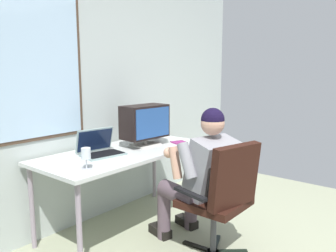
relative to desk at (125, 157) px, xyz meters
name	(u,v)px	position (x,y,z in m)	size (l,w,h in m)	color
wall_rear	(78,95)	(-0.17, 0.44, 0.57)	(5.15, 0.08, 2.51)	#B5BFBC
desk	(125,157)	(0.00, 0.00, 0.00)	(1.68, 0.77, 0.76)	gray
office_chair	(223,193)	(0.09, -1.01, -0.15)	(0.63, 0.60, 0.96)	black
person_seated	(201,175)	(0.14, -0.76, -0.06)	(0.61, 0.85, 1.21)	#574650
crt_monitor	(145,122)	(0.28, 0.00, 0.29)	(0.49, 0.28, 0.41)	beige
laptop	(99,148)	(-0.24, 0.08, 0.12)	(0.40, 0.35, 0.23)	#829B9B
wine_glass	(86,155)	(-0.61, -0.22, 0.17)	(0.07, 0.07, 0.17)	silver
desk_speaker	(155,131)	(0.63, 0.18, 0.14)	(0.08, 0.08, 0.16)	black
cd_case	(179,142)	(0.60, -0.18, 0.06)	(0.18, 0.17, 0.01)	#8F1268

